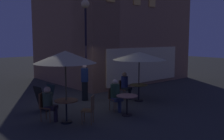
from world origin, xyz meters
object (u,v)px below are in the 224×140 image
object	(u,v)px
cafe_table_1	(66,106)
patio_umbrella_1	(65,57)
cafe_table_0	(139,89)
cafe_chair_3	(114,97)
patron_seated_1	(49,101)
cafe_chair_2	(45,104)
patio_umbrella_0	(139,56)
cafe_chair_1	(90,107)
street_lamp_near_corner	(86,24)
menu_sandwich_board	(44,98)
cafe_chair_0	(123,87)
cafe_table_2	(127,100)
patron_seated_2	(116,93)
patron_seated_0	(125,84)
patron_standing_3	(85,82)

from	to	relation	value
cafe_table_1	patio_umbrella_1	xyz separation A→B (m)	(0.00, -0.00, 1.64)
cafe_table_0	cafe_chair_3	size ratio (longest dim) A/B	0.89
patron_seated_1	cafe_chair_2	bearing A→B (deg)	180.00
patio_umbrella_0	cafe_chair_1	bearing A→B (deg)	-162.58
street_lamp_near_corner	menu_sandwich_board	xyz separation A→B (m)	(-2.60, -0.81, -3.00)
patron_seated_1	cafe_chair_0	bearing A→B (deg)	67.39
cafe_table_1	cafe_table_2	world-z (taller)	cafe_table_1
patio_umbrella_0	patron_seated_2	xyz separation A→B (m)	(-1.86, -0.52, -1.35)
street_lamp_near_corner	cafe_chair_2	size ratio (longest dim) A/B	4.69
cafe_table_0	cafe_table_2	size ratio (longest dim) A/B	0.99
cafe_chair_0	patron_seated_0	world-z (taller)	patron_seated_0
cafe_table_1	patron_seated_0	bearing A→B (deg)	17.11
cafe_table_2	patron_standing_3	world-z (taller)	patron_standing_3
cafe_table_2	cafe_chair_1	world-z (taller)	cafe_chair_1
cafe_table_2	cafe_chair_0	bearing A→B (deg)	49.81
cafe_table_1	patio_umbrella_0	size ratio (longest dim) A/B	0.33
street_lamp_near_corner	patron_seated_1	distance (m)	4.64
cafe_chair_2	patron_seated_2	xyz separation A→B (m)	(2.66, -0.70, 0.12)
patio_umbrella_0	cafe_chair_1	distance (m)	4.00
patron_seated_1	patron_standing_3	bearing A→B (deg)	88.83
patron_seated_2	menu_sandwich_board	bearing A→B (deg)	-125.17
cafe_table_0	cafe_table_2	world-z (taller)	cafe_table_0
cafe_table_2	cafe_chair_0	world-z (taller)	cafe_chair_0
patio_umbrella_1	patron_seated_2	bearing A→B (deg)	-0.72
cafe_table_0	cafe_chair_3	distance (m)	1.89
menu_sandwich_board	cafe_chair_1	bearing A→B (deg)	-85.44
cafe_chair_1	cafe_chair_3	xyz separation A→B (m)	(1.68, 0.72, -0.03)
cafe_table_2	cafe_chair_1	distance (m)	1.61
menu_sandwich_board	cafe_chair_2	xyz separation A→B (m)	(-0.53, -1.14, 0.07)
cafe_chair_0	patron_seated_0	bearing A→B (deg)	0.00
cafe_chair_2	cafe_table_1	bearing A→B (deg)	0.00
cafe_table_0	cafe_chair_1	xyz separation A→B (m)	(-3.54, -1.11, -0.01)
cafe_chair_2	cafe_table_2	bearing A→B (deg)	28.29
cafe_chair_0	patron_seated_2	size ratio (longest dim) A/B	0.69
cafe_chair_1	patron_standing_3	size ratio (longest dim) A/B	0.57
cafe_table_1	patron_standing_3	bearing A→B (deg)	43.91
cafe_table_2	cafe_chair_3	distance (m)	0.84
patron_seated_1	patron_standing_3	world-z (taller)	patron_standing_3
cafe_chair_3	patron_seated_2	world-z (taller)	patron_seated_2
patron_seated_1	patron_seated_2	distance (m)	2.64
patron_seated_0	patron_seated_2	world-z (taller)	patron_seated_0
patio_umbrella_0	patio_umbrella_1	bearing A→B (deg)	-173.18
cafe_chair_3	patron_standing_3	world-z (taller)	patron_standing_3
patio_umbrella_0	cafe_chair_0	distance (m)	1.77
menu_sandwich_board	patron_seated_1	world-z (taller)	patron_seated_1
cafe_table_0	patio_umbrella_1	world-z (taller)	patio_umbrella_1
cafe_table_0	patio_umbrella_0	distance (m)	1.49
cafe_table_0	cafe_chair_0	distance (m)	0.88
menu_sandwich_board	patron_seated_0	world-z (taller)	patron_seated_0
street_lamp_near_corner	patio_umbrella_0	bearing A→B (deg)	-56.76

